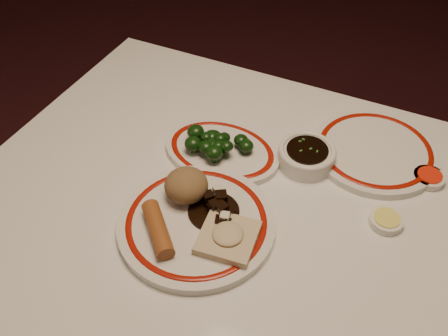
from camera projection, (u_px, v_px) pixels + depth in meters
dining_table at (259, 244)px, 1.03m from camera, size 1.20×0.90×0.75m
main_plate at (197, 224)px, 0.94m from camera, size 0.38×0.38×0.02m
rice_mound at (186, 185)px, 0.95m from camera, size 0.08×0.08×0.06m
spring_roll at (158, 229)px, 0.90m from camera, size 0.11×0.11×0.03m
fried_wonton at (228, 237)px, 0.89m from camera, size 0.11×0.11×0.03m
stirfry_heap at (218, 208)px, 0.94m from camera, size 0.10×0.10×0.03m
broccoli_plate at (222, 151)px, 1.08m from camera, size 0.26×0.23×0.02m
broccoli_pile at (216, 143)px, 1.06m from camera, size 0.15×0.10×0.04m
soy_bowl at (306, 157)px, 1.05m from camera, size 0.12×0.12×0.04m
sweet_sour_dish at (429, 178)px, 1.02m from camera, size 0.06×0.06×0.02m
mustard_dish at (386, 221)px, 0.94m from camera, size 0.06×0.06×0.02m
far_plate at (375, 151)px, 1.08m from camera, size 0.29×0.29×0.02m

